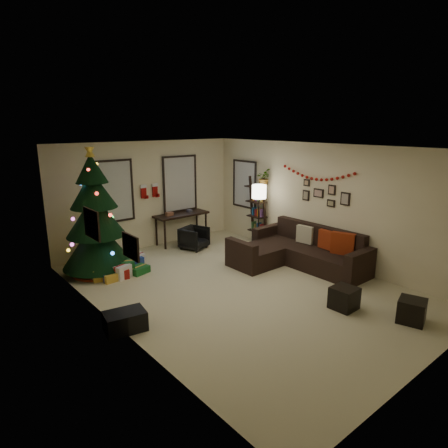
% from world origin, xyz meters
% --- Properties ---
extents(floor, '(7.00, 7.00, 0.00)m').
position_xyz_m(floor, '(0.00, 0.00, 0.00)').
color(floor, beige).
rests_on(floor, ground).
extents(ceiling, '(7.00, 7.00, 0.00)m').
position_xyz_m(ceiling, '(0.00, 0.00, 2.70)').
color(ceiling, white).
rests_on(ceiling, floor).
extents(wall_back, '(5.00, 0.00, 5.00)m').
position_xyz_m(wall_back, '(0.00, 3.50, 1.35)').
color(wall_back, beige).
rests_on(wall_back, floor).
extents(wall_front, '(5.00, 0.00, 5.00)m').
position_xyz_m(wall_front, '(0.00, -3.50, 1.35)').
color(wall_front, beige).
rests_on(wall_front, floor).
extents(wall_left, '(0.00, 7.00, 7.00)m').
position_xyz_m(wall_left, '(-2.50, 0.00, 1.35)').
color(wall_left, beige).
rests_on(wall_left, floor).
extents(wall_right, '(0.00, 7.00, 7.00)m').
position_xyz_m(wall_right, '(2.50, 0.00, 1.35)').
color(wall_right, beige).
rests_on(wall_right, floor).
extents(window_back_left, '(1.05, 0.06, 1.50)m').
position_xyz_m(window_back_left, '(-0.95, 3.47, 1.55)').
color(window_back_left, '#728CB2').
rests_on(window_back_left, wall_back).
extents(window_back_right, '(1.05, 0.06, 1.50)m').
position_xyz_m(window_back_right, '(0.95, 3.47, 1.55)').
color(window_back_right, '#728CB2').
rests_on(window_back_right, wall_back).
extents(window_right_wall, '(0.06, 0.90, 1.30)m').
position_xyz_m(window_right_wall, '(2.47, 2.55, 1.50)').
color(window_right_wall, '#728CB2').
rests_on(window_right_wall, wall_right).
extents(christmas_tree, '(1.48, 1.48, 2.76)m').
position_xyz_m(christmas_tree, '(-1.76, 2.59, 1.14)').
color(christmas_tree, black).
rests_on(christmas_tree, floor).
extents(presents, '(1.50, 1.01, 0.30)m').
position_xyz_m(presents, '(-1.47, 2.16, 0.12)').
color(presents, navy).
rests_on(presents, floor).
extents(sofa, '(1.91, 2.77, 0.87)m').
position_xyz_m(sofa, '(1.84, 0.12, 0.29)').
color(sofa, black).
rests_on(sofa, floor).
extents(pillow_red_a, '(0.28, 0.51, 0.49)m').
position_xyz_m(pillow_red_a, '(2.21, -0.80, 0.64)').
color(pillow_red_a, maroon).
rests_on(pillow_red_a, sofa).
extents(pillow_red_b, '(0.15, 0.42, 0.42)m').
position_xyz_m(pillow_red_b, '(2.21, -0.40, 0.64)').
color(pillow_red_b, maroon).
rests_on(pillow_red_b, sofa).
extents(pillow_cream, '(0.18, 0.42, 0.40)m').
position_xyz_m(pillow_cream, '(2.21, 0.21, 0.63)').
color(pillow_cream, beige).
rests_on(pillow_cream, sofa).
extents(ottoman_near, '(0.41, 0.41, 0.39)m').
position_xyz_m(ottoman_near, '(0.79, -1.81, 0.19)').
color(ottoman_near, black).
rests_on(ottoman_near, floor).
extents(ottoman_far, '(0.51, 0.51, 0.38)m').
position_xyz_m(ottoman_far, '(1.22, -2.78, 0.19)').
color(ottoman_far, black).
rests_on(ottoman_far, floor).
extents(desk, '(1.48, 0.53, 0.80)m').
position_xyz_m(desk, '(0.81, 3.22, 0.70)').
color(desk, black).
rests_on(desk, floor).
extents(desk_chair, '(0.70, 0.68, 0.57)m').
position_xyz_m(desk_chair, '(0.75, 2.57, 0.28)').
color(desk_chair, black).
rests_on(desk_chair, floor).
extents(bookshelf, '(0.30, 0.53, 1.79)m').
position_xyz_m(bookshelf, '(2.30, 1.87, 0.87)').
color(bookshelf, black).
rests_on(bookshelf, floor).
extents(potted_plant, '(0.68, 0.68, 0.57)m').
position_xyz_m(potted_plant, '(2.30, 1.69, 1.85)').
color(potted_plant, '#4C4C4C').
rests_on(potted_plant, bookshelf).
extents(floor_lamp, '(0.35, 0.35, 1.66)m').
position_xyz_m(floor_lamp, '(1.95, 1.47, 1.38)').
color(floor_lamp, black).
rests_on(floor_lamp, floor).
extents(art_map, '(0.04, 0.60, 0.50)m').
position_xyz_m(art_map, '(-2.48, 0.90, 1.52)').
color(art_map, black).
rests_on(art_map, wall_left).
extents(art_abstract, '(0.04, 0.45, 0.35)m').
position_xyz_m(art_abstract, '(-2.48, -0.48, 1.47)').
color(art_abstract, black).
rests_on(art_abstract, wall_left).
extents(gallery, '(0.03, 1.25, 0.54)m').
position_xyz_m(gallery, '(2.48, -0.07, 1.57)').
color(gallery, black).
rests_on(gallery, wall_right).
extents(garland, '(0.08, 1.90, 0.30)m').
position_xyz_m(garland, '(2.45, 0.16, 2.01)').
color(garland, '#A5140C').
rests_on(garland, wall_right).
extents(stocking_left, '(0.20, 0.05, 0.36)m').
position_xyz_m(stocking_left, '(-0.14, 3.44, 1.47)').
color(stocking_left, '#990F0C').
rests_on(stocking_left, wall_back).
extents(stocking_right, '(0.20, 0.05, 0.36)m').
position_xyz_m(stocking_right, '(0.19, 3.45, 1.47)').
color(stocking_right, '#990F0C').
rests_on(stocking_right, wall_back).
extents(storage_bin, '(0.68, 0.51, 0.31)m').
position_xyz_m(storage_bin, '(-2.46, -0.08, 0.15)').
color(storage_bin, black).
rests_on(storage_bin, floor).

